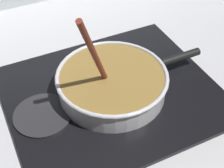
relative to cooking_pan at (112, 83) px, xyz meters
The scene contains 4 objects.
hob_plate 0.04m from the cooking_pan, 155.32° to the left, with size 0.56×0.48×0.01m, color black.
burner_ring 0.03m from the cooking_pan, 155.32° to the left, with size 0.20×0.20×0.01m, color #592D0C.
spare_burner 0.20m from the cooking_pan, behind, with size 0.15×0.15×0.01m, color #262628.
cooking_pan is the anchor object (origin of this frame).
Camera 1 is at (-0.15, -0.38, 0.65)m, focal length 53.19 mm.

